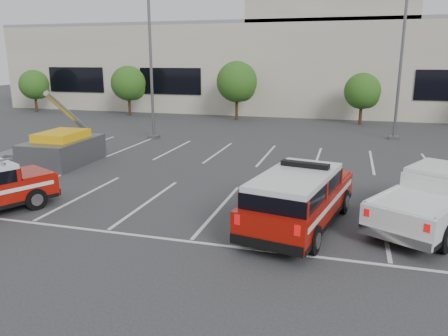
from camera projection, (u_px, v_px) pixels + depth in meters
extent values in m
plane|color=#2D2D2F|center=(219.00, 209.00, 15.11)|extent=(120.00, 120.00, 0.00)
cube|color=silver|center=(248.00, 176.00, 19.30)|extent=(23.00, 15.00, 0.01)
cube|color=beige|center=(310.00, 69.00, 43.94)|extent=(60.00, 15.00, 8.00)
cube|color=gray|center=(312.00, 26.00, 42.93)|extent=(60.00, 15.00, 0.30)
cube|color=beige|center=(332.00, 15.00, 40.78)|extent=(14.00, 12.00, 2.00)
cylinder|color=#3F2B19|center=(36.00, 104.00, 42.10)|extent=(0.24, 0.24, 1.51)
sphere|color=#235516|center=(34.00, 85.00, 41.64)|extent=(2.77, 2.77, 2.77)
sphere|color=#235516|center=(39.00, 89.00, 41.83)|extent=(1.85, 1.85, 1.85)
cylinder|color=#3F2B19|center=(130.00, 106.00, 39.41)|extent=(0.24, 0.24, 1.67)
sphere|color=#235516|center=(128.00, 83.00, 38.91)|extent=(3.07, 3.07, 3.07)
sphere|color=#235516|center=(134.00, 89.00, 39.10)|extent=(2.05, 2.05, 2.05)
cylinder|color=#3F2B19|center=(237.00, 109.00, 36.72)|extent=(0.24, 0.24, 1.84)
sphere|color=#235516|center=(237.00, 82.00, 36.17)|extent=(3.37, 3.37, 3.37)
sphere|color=#235516|center=(242.00, 88.00, 36.37)|extent=(2.24, 2.24, 2.24)
cylinder|color=#3F2B19|center=(360.00, 115.00, 34.09)|extent=(0.24, 0.24, 1.51)
sphere|color=#235516|center=(362.00, 91.00, 33.63)|extent=(2.77, 2.77, 2.77)
sphere|color=#235516|center=(367.00, 96.00, 33.82)|extent=(1.85, 1.85, 1.85)
cube|color=#59595E|center=(154.00, 137.00, 28.40)|extent=(0.60, 0.60, 0.20)
cylinder|color=#59595E|center=(151.00, 59.00, 27.20)|extent=(0.18, 0.18, 10.00)
cube|color=#59595E|center=(394.00, 138.00, 28.12)|extent=(0.60, 0.60, 0.20)
cylinder|color=#59595E|center=(401.00, 59.00, 26.92)|extent=(0.18, 0.18, 10.00)
cube|color=#930F07|center=(300.00, 202.00, 13.45)|extent=(3.08, 5.88, 0.85)
cube|color=black|center=(295.00, 186.00, 12.85)|extent=(2.61, 4.25, 0.45)
cube|color=silver|center=(296.00, 176.00, 12.78)|extent=(2.55, 4.17, 0.16)
cube|color=black|center=(305.00, 165.00, 13.49)|extent=(1.53, 0.57, 0.15)
cube|color=silver|center=(435.00, 202.00, 13.51)|extent=(4.54, 6.09, 0.85)
cube|color=black|center=(443.00, 179.00, 13.72)|extent=(2.61, 2.69, 0.44)
cube|color=silver|center=(444.00, 169.00, 13.65)|extent=(2.55, 2.64, 0.16)
cube|color=#59595E|center=(63.00, 152.00, 21.48)|extent=(2.57, 4.08, 1.22)
cube|color=#ECAE0D|center=(62.00, 136.00, 21.29)|extent=(1.86, 2.50, 0.45)
cylinder|color=#A5A5A8|center=(68.00, 113.00, 21.65)|extent=(0.37, 3.26, 2.39)
cube|color=#59595E|center=(14.00, 160.00, 20.70)|extent=(1.15, 1.37, 0.78)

